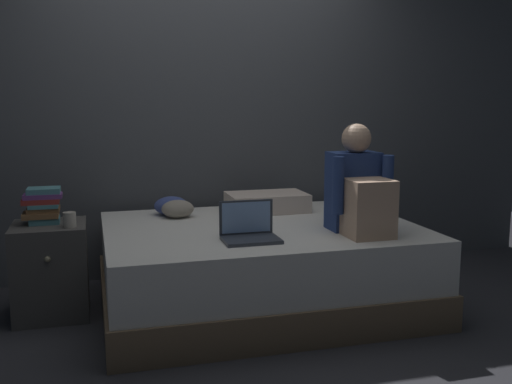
% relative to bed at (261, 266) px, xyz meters
% --- Properties ---
extents(ground_plane, '(8.00, 8.00, 0.00)m').
position_rel_bed_xyz_m(ground_plane, '(-0.20, -0.30, -0.27)').
color(ground_plane, '#2D2D33').
extents(wall_back, '(5.60, 0.10, 2.70)m').
position_rel_bed_xyz_m(wall_back, '(-0.20, 0.90, 1.08)').
color(wall_back, '#4C4F54').
rests_on(wall_back, ground_plane).
extents(bed, '(2.00, 1.50, 0.54)m').
position_rel_bed_xyz_m(bed, '(0.00, 0.00, 0.00)').
color(bed, '#7A6047').
rests_on(bed, ground_plane).
extents(nightstand, '(0.44, 0.46, 0.58)m').
position_rel_bed_xyz_m(nightstand, '(-1.30, 0.19, 0.02)').
color(nightstand, '#474442').
rests_on(nightstand, ground_plane).
extents(person_sitting, '(0.39, 0.44, 0.66)m').
position_rel_bed_xyz_m(person_sitting, '(0.52, -0.35, 0.52)').
color(person_sitting, navy).
rests_on(person_sitting, bed).
extents(laptop, '(0.32, 0.23, 0.22)m').
position_rel_bed_xyz_m(laptop, '(-0.17, -0.36, 0.33)').
color(laptop, '#333842').
rests_on(laptop, bed).
extents(pillow, '(0.56, 0.36, 0.13)m').
position_rel_bed_xyz_m(pillow, '(0.18, 0.45, 0.34)').
color(pillow, beige).
rests_on(pillow, bed).
extents(book_stack, '(0.24, 0.17, 0.22)m').
position_rel_bed_xyz_m(book_stack, '(-1.33, 0.22, 0.43)').
color(book_stack, teal).
rests_on(book_stack, nightstand).
extents(mug, '(0.08, 0.08, 0.09)m').
position_rel_bed_xyz_m(mug, '(-1.17, 0.07, 0.36)').
color(mug, '#BCB2A3').
rests_on(mug, nightstand).
extents(clothes_pile, '(0.26, 0.31, 0.13)m').
position_rel_bed_xyz_m(clothes_pile, '(-0.49, 0.47, 0.33)').
color(clothes_pile, gray).
rests_on(clothes_pile, bed).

